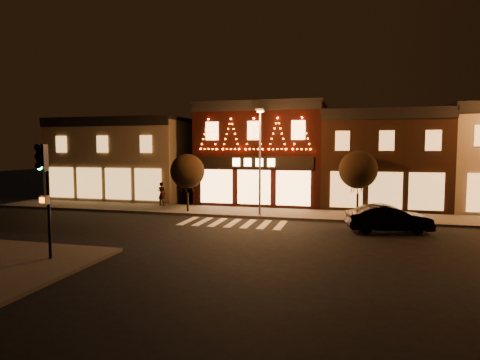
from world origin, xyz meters
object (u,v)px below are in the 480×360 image
at_px(dark_sedan, 389,219).
at_px(traffic_signal_near, 45,178).
at_px(pedestrian, 162,194).
at_px(streetlamp_mid, 260,154).

bearing_deg(dark_sedan, traffic_signal_near, 114.30).
bearing_deg(traffic_signal_near, pedestrian, 93.00).
bearing_deg(streetlamp_mid, pedestrian, 174.53).
distance_m(traffic_signal_near, pedestrian, 15.86).
relative_size(streetlamp_mid, pedestrian, 3.80).
xyz_separation_m(streetlamp_mid, dark_sedan, (7.95, -2.82, -3.54)).
relative_size(traffic_signal_near, pedestrian, 2.54).
relative_size(dark_sedan, pedestrian, 2.47).
height_order(streetlamp_mid, dark_sedan, streetlamp_mid).
distance_m(streetlamp_mid, pedestrian, 9.40).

